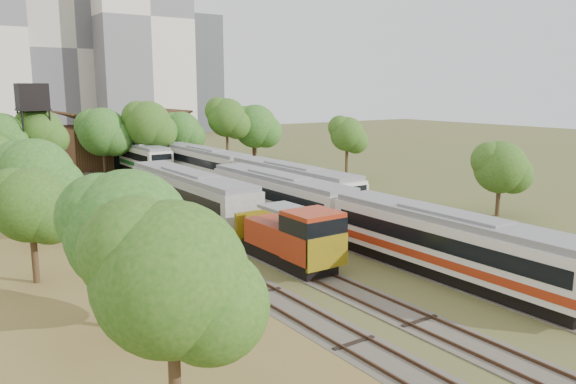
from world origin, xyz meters
TOP-DOWN VIEW (x-y plane):
  - ground at (0.00, 0.00)m, footprint 240.00×240.00m
  - dry_grass_patch at (-18.00, 8.00)m, footprint 14.00×60.00m
  - tracks at (-0.67, 25.00)m, footprint 24.60×80.00m
  - railcar_red_set at (-2.00, 7.86)m, footprint 3.03×34.57m
  - railcar_green_set at (2.00, 37.94)m, footprint 3.03×52.08m
  - railcar_rear at (-2.00, 49.46)m, footprint 2.99×16.08m
  - shunter_locomotive at (-8.00, 5.81)m, footprint 2.87×8.10m
  - old_grey_coach at (-8.00, 20.73)m, footprint 3.18×18.00m
  - water_tower at (-14.56, 46.88)m, footprint 3.23×3.23m
  - rail_pile_far at (8.20, 6.17)m, footprint 0.44×7.06m
  - maintenance_shed at (-1.00, 57.98)m, footprint 16.45×11.55m
  - tree_band_left at (-20.40, 20.24)m, footprint 7.25×55.07m
  - tree_band_far at (0.32, 48.51)m, footprint 38.51×8.59m
  - tree_band_right at (14.83, 27.69)m, footprint 5.87×45.55m
  - tower_centre at (2.00, 100.00)m, footprint 20.00×18.00m
  - tower_right at (14.00, 92.00)m, footprint 18.00×16.00m
  - tower_far_right at (34.00, 110.00)m, footprint 12.00×12.00m

SIDE VIEW (x-z plane):
  - ground at x=0.00m, z-range 0.00..0.00m
  - dry_grass_patch at x=-18.00m, z-range 0.00..0.04m
  - tracks at x=-0.67m, z-range -0.05..0.14m
  - rail_pile_far at x=8.20m, z-range 0.00..0.23m
  - shunter_locomotive at x=-8.00m, z-range -0.06..3.69m
  - railcar_rear at x=-2.00m, z-range 0.11..3.80m
  - railcar_red_set at x=-2.00m, z-range 0.11..3.85m
  - railcar_green_set at x=2.00m, z-range 0.11..3.85m
  - old_grey_coach at x=-8.00m, z-range 0.18..4.12m
  - maintenance_shed at x=-1.00m, z-range -0.87..6.70m
  - tree_band_left at x=-20.40m, z-range 0.78..8.46m
  - tree_band_right at x=14.83m, z-range 1.15..8.69m
  - tree_band_far at x=0.32m, z-range 0.98..10.30m
  - water_tower at x=-14.56m, z-range 3.83..15.01m
  - tower_far_right at x=34.00m, z-range 0.00..28.00m
  - tower_centre at x=2.00m, z-range 0.00..36.00m
  - tower_right at x=14.00m, z-range 0.00..48.00m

